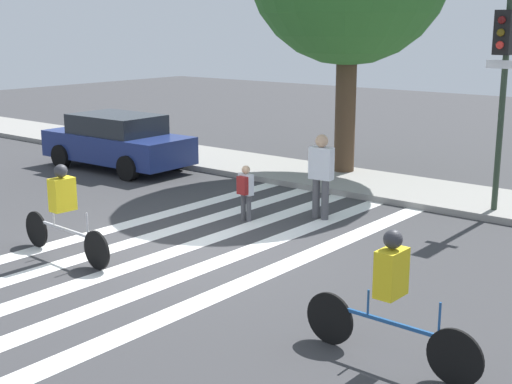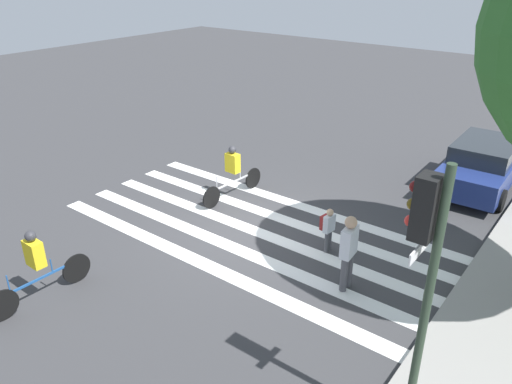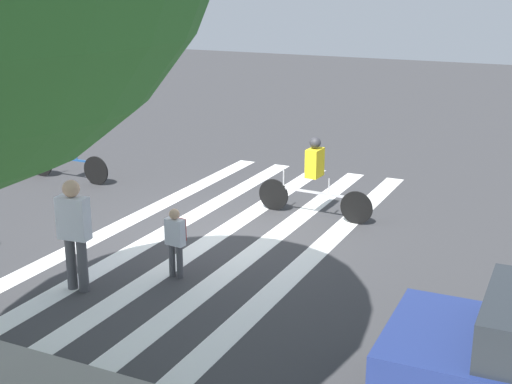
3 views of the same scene
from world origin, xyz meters
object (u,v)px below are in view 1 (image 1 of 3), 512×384
object	(u,v)px
pedestrian_adult_yellow_jacket	(245,189)
cyclist_near_curb	(391,293)
cyclist_mid_street	(63,208)
pedestrian_adult_blue_shirt	(321,172)
traffic_light	(503,67)
car_parked_dark_suv	(117,141)

from	to	relation	value
pedestrian_adult_yellow_jacket	cyclist_near_curb	xyz separation A→B (m)	(5.19, -3.65, 0.21)
pedestrian_adult_yellow_jacket	cyclist_mid_street	size ratio (longest dim) A/B	0.46
pedestrian_adult_blue_shirt	traffic_light	bearing A→B (deg)	-144.65
traffic_light	cyclist_mid_street	bearing A→B (deg)	-123.19
pedestrian_adult_yellow_jacket	car_parked_dark_suv	world-z (taller)	car_parked_dark_suv
pedestrian_adult_yellow_jacket	pedestrian_adult_blue_shirt	bearing A→B (deg)	52.23
pedestrian_adult_yellow_jacket	cyclist_near_curb	distance (m)	6.35
pedestrian_adult_blue_shirt	cyclist_mid_street	distance (m)	5.11
cyclist_near_curb	cyclist_mid_street	world-z (taller)	cyclist_near_curb
pedestrian_adult_blue_shirt	pedestrian_adult_yellow_jacket	distance (m)	1.55
pedestrian_adult_blue_shirt	pedestrian_adult_yellow_jacket	world-z (taller)	pedestrian_adult_blue_shirt
pedestrian_adult_blue_shirt	pedestrian_adult_yellow_jacket	xyz separation A→B (m)	(-1.07, -1.08, -0.31)
traffic_light	cyclist_mid_street	size ratio (longest dim) A/B	1.78
cyclist_mid_street	car_parked_dark_suv	size ratio (longest dim) A/B	0.56
pedestrian_adult_yellow_jacket	car_parked_dark_suv	bearing A→B (deg)	169.77
pedestrian_adult_blue_shirt	pedestrian_adult_yellow_jacket	bearing A→B (deg)	39.92
pedestrian_adult_blue_shirt	cyclist_near_curb	bearing A→B (deg)	125.65
cyclist_near_curb	cyclist_mid_street	xyz separation A→B (m)	(-6.07, 0.00, -0.00)
traffic_light	pedestrian_adult_blue_shirt	distance (m)	4.03
traffic_light	car_parked_dark_suv	xyz separation A→B (m)	(-9.72, -1.50, -2.25)
traffic_light	cyclist_near_curb	distance (m)	7.48
pedestrian_adult_yellow_jacket	cyclist_mid_street	xyz separation A→B (m)	(-0.88, -3.65, 0.21)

